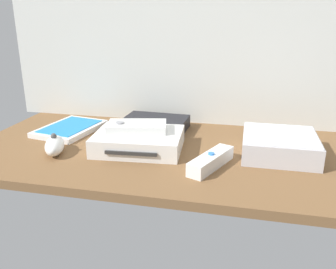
{
  "coord_description": "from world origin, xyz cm",
  "views": [
    {
      "loc": [
        18.1,
        -79.73,
        32.22
      ],
      "look_at": [
        0.0,
        0.0,
        4.0
      ],
      "focal_mm": 37.95,
      "sensor_mm": 36.0,
      "label": 1
    }
  ],
  "objects_px": {
    "game_console": "(139,141)",
    "remote_wand": "(211,161)",
    "game_case": "(70,128)",
    "remote_classic_pad": "(136,127)",
    "mini_computer": "(279,145)",
    "network_router": "(155,124)",
    "remote_nunchuk": "(55,145)"
  },
  "relations": [
    {
      "from": "network_router",
      "to": "mini_computer",
      "type": "bearing_deg",
      "value": -17.97
    },
    {
      "from": "game_console",
      "to": "remote_wand",
      "type": "relative_size",
      "value": 1.48
    },
    {
      "from": "game_console",
      "to": "remote_classic_pad",
      "type": "relative_size",
      "value": 1.41
    },
    {
      "from": "remote_wand",
      "to": "remote_nunchuk",
      "type": "relative_size",
      "value": 1.38
    },
    {
      "from": "mini_computer",
      "to": "network_router",
      "type": "height_order",
      "value": "mini_computer"
    },
    {
      "from": "game_case",
      "to": "remote_wand",
      "type": "relative_size",
      "value": 1.4
    },
    {
      "from": "remote_wand",
      "to": "remote_nunchuk",
      "type": "xyz_separation_m",
      "value": [
        -0.37,
        -0.0,
        0.01
      ]
    },
    {
      "from": "game_case",
      "to": "network_router",
      "type": "relative_size",
      "value": 1.13
    },
    {
      "from": "game_case",
      "to": "network_router",
      "type": "bearing_deg",
      "value": 26.46
    },
    {
      "from": "game_case",
      "to": "remote_wand",
      "type": "bearing_deg",
      "value": -11.11
    },
    {
      "from": "remote_wand",
      "to": "remote_nunchuk",
      "type": "bearing_deg",
      "value": -156.91
    },
    {
      "from": "mini_computer",
      "to": "game_case",
      "type": "bearing_deg",
      "value": 174.14
    },
    {
      "from": "game_console",
      "to": "game_case",
      "type": "bearing_deg",
      "value": 153.23
    },
    {
      "from": "game_console",
      "to": "mini_computer",
      "type": "distance_m",
      "value": 0.34
    },
    {
      "from": "game_case",
      "to": "remote_classic_pad",
      "type": "relative_size",
      "value": 1.34
    },
    {
      "from": "mini_computer",
      "to": "remote_nunchuk",
      "type": "bearing_deg",
      "value": -168.59
    },
    {
      "from": "mini_computer",
      "to": "remote_classic_pad",
      "type": "xyz_separation_m",
      "value": [
        -0.34,
        -0.03,
        0.03
      ]
    },
    {
      "from": "network_router",
      "to": "remote_classic_pad",
      "type": "distance_m",
      "value": 0.16
    },
    {
      "from": "game_console",
      "to": "network_router",
      "type": "relative_size",
      "value": 1.2
    },
    {
      "from": "game_console",
      "to": "remote_wand",
      "type": "bearing_deg",
      "value": -24.49
    },
    {
      "from": "mini_computer",
      "to": "remote_wand",
      "type": "relative_size",
      "value": 1.13
    },
    {
      "from": "game_console",
      "to": "remote_nunchuk",
      "type": "bearing_deg",
      "value": -164.62
    },
    {
      "from": "game_case",
      "to": "game_console",
      "type": "bearing_deg",
      "value": -12.11
    },
    {
      "from": "remote_wand",
      "to": "mini_computer",
      "type": "bearing_deg",
      "value": 57.61
    },
    {
      "from": "game_console",
      "to": "remote_classic_pad",
      "type": "distance_m",
      "value": 0.03
    },
    {
      "from": "remote_classic_pad",
      "to": "network_router",
      "type": "bearing_deg",
      "value": 74.81
    },
    {
      "from": "mini_computer",
      "to": "network_router",
      "type": "relative_size",
      "value": 0.92
    },
    {
      "from": "remote_nunchuk",
      "to": "mini_computer",
      "type": "bearing_deg",
      "value": -11.36
    },
    {
      "from": "game_case",
      "to": "remote_wand",
      "type": "xyz_separation_m",
      "value": [
        0.42,
        -0.16,
        0.01
      ]
    },
    {
      "from": "remote_nunchuk",
      "to": "remote_classic_pad",
      "type": "relative_size",
      "value": 0.69
    },
    {
      "from": "game_case",
      "to": "remote_classic_pad",
      "type": "distance_m",
      "value": 0.25
    },
    {
      "from": "network_router",
      "to": "remote_classic_pad",
      "type": "bearing_deg",
      "value": -90.02
    }
  ]
}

